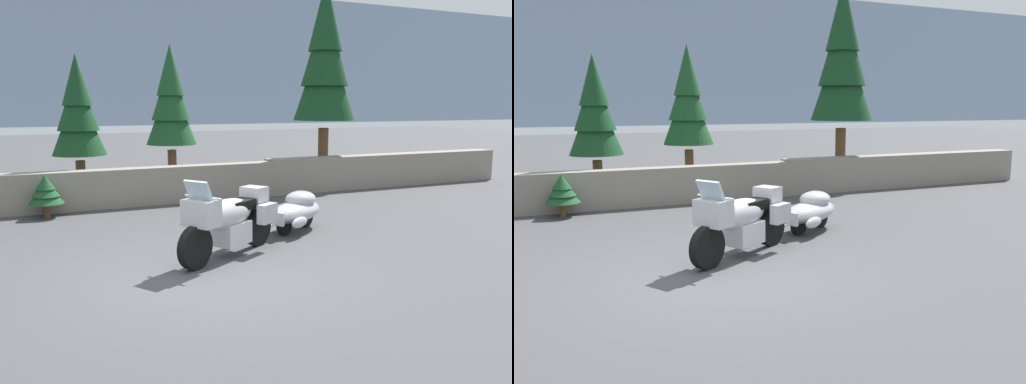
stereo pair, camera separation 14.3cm
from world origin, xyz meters
TOP-DOWN VIEW (x-y plane):
  - ground_plane at (0.00, 0.00)m, footprint 80.00×80.00m
  - stone_guard_wall at (1.03, 5.91)m, footprint 24.00×0.62m
  - distant_ridgeline at (0.00, 95.92)m, footprint 240.00×80.00m
  - touring_motorcycle at (0.78, 0.81)m, footprint 2.05×1.45m
  - car_shaped_trailer at (2.63, 1.93)m, footprint 2.07×1.45m
  - pine_tree_tall at (6.18, 6.73)m, footprint 1.80×1.80m
  - pine_tree_secondary at (1.78, 7.62)m, footprint 1.40×1.40m
  - pine_tree_far_right at (-0.78, 6.84)m, footprint 1.31×1.31m
  - pine_sapling_near at (-1.70, 5.29)m, footprint 0.75×0.75m

SIDE VIEW (x-z plane):
  - ground_plane at x=0.00m, z-range 0.00..0.00m
  - car_shaped_trailer at x=2.63m, z-range 0.03..0.79m
  - stone_guard_wall at x=1.03m, z-range -0.03..0.93m
  - pine_sapling_near at x=-1.70m, z-range 0.12..1.05m
  - touring_motorcycle at x=0.78m, z-range -0.04..1.29m
  - pine_tree_far_right at x=-0.78m, z-range 0.46..4.11m
  - pine_tree_secondary at x=1.78m, z-range 0.51..4.57m
  - pine_tree_tall at x=6.18m, z-range 0.76..6.78m
  - distant_ridgeline at x=0.00m, z-range 0.00..16.00m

